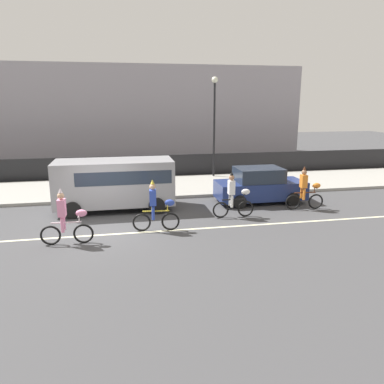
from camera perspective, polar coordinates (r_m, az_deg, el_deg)
ground_plane at (r=14.22m, az=-13.22°, el=-5.70°), size 80.00×80.00×0.00m
road_centre_line at (r=13.75m, az=-13.29°, el=-6.37°), size 36.00×0.14×0.01m
sidewalk_curb at (r=20.45m, az=-12.68°, el=0.48°), size 60.00×5.00×0.15m
fence_line at (r=23.17m, az=-12.60°, el=3.60°), size 40.00×0.08×1.40m
building_backdrop at (r=31.44m, az=-11.61°, el=11.54°), size 28.00×8.00×7.19m
parade_cyclist_pink at (r=12.96m, az=-18.60°, el=-4.05°), size 1.72×0.50×1.92m
parade_cyclist_cobalt at (r=13.61m, az=-5.47°, el=-2.54°), size 1.72×0.50×1.92m
parade_cyclist_zebra at (r=15.23m, az=6.39°, el=-0.81°), size 1.72×0.50×1.92m
parade_cyclist_orange at (r=17.00m, az=16.90°, el=0.21°), size 1.72×0.50×1.92m
parked_van_grey at (r=16.47m, az=-11.47°, el=1.67°), size 5.00×2.22×2.18m
parked_car_navy at (r=17.74m, az=10.27°, el=0.93°), size 4.10×1.92×1.64m
street_lamp_post at (r=22.62m, az=3.43°, el=12.04°), size 0.36×0.36×5.86m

